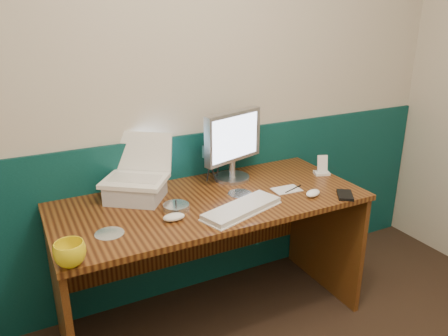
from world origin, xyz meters
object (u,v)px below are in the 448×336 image
desk (211,262)px  camcorder (213,162)px  keyboard (242,209)px  mug (70,254)px  monitor (232,146)px  laptop (133,159)px

desk → camcorder: bearing=61.2°
keyboard → mug: (-0.81, -0.11, 0.04)m
monitor → keyboard: bearing=-129.7°
monitor → keyboard: (-0.16, -0.40, -0.18)m
desk → camcorder: camcorder is taller
mug → desk: bearing=22.7°
camcorder → mug: bearing=-162.8°
monitor → mug: (-0.97, -0.51, -0.15)m
keyboard → mug: 0.82m
desk → mug: bearing=-157.3°
camcorder → laptop: bearing=171.9°
keyboard → mug: bearing=169.9°
keyboard → camcorder: bearing=65.0°
monitor → mug: 1.11m
monitor → mug: bearing=-170.1°
laptop → camcorder: 0.48m
laptop → monitor: (0.57, 0.03, -0.02)m
laptop → monitor: size_ratio=0.78×
desk → laptop: (-0.34, 0.17, 0.60)m
mug → camcorder: (0.87, 0.54, 0.06)m
keyboard → camcorder: (0.05, 0.43, 0.10)m
desk → keyboard: 0.44m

